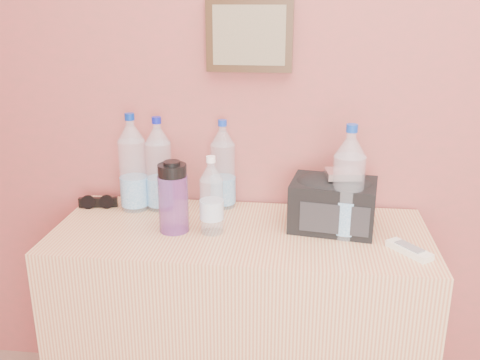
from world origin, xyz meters
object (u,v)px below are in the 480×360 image
pet_small (212,200)px  sunglasses (98,202)px  dresser (240,330)px  ac_remote (409,250)px  nalgene_bottle (173,197)px  toiletry_bag (333,202)px  pet_large_a (133,168)px  pet_large_d (348,188)px  foil_packet (343,174)px  pet_large_c (223,169)px  pet_large_b (159,169)px

pet_small → sunglasses: 0.50m
dresser → ac_remote: (0.53, -0.11, 0.40)m
nalgene_bottle → toiletry_bag: size_ratio=0.88×
toiletry_bag → pet_large_a: bearing=-178.6°
nalgene_bottle → pet_large_d: bearing=3.0°
ac_remote → foil_packet: foil_packet is taller
dresser → ac_remote: size_ratio=8.36×
pet_large_c → pet_small: size_ratio=1.25×
foil_packet → pet_large_b: bearing=169.1°
pet_large_b → foil_packet: 0.66m
pet_large_d → pet_small: bearing=-176.4°
pet_large_b → pet_large_c: pet_large_b is taller
pet_small → ac_remote: 0.64m
pet_large_c → sunglasses: (-0.46, -0.07, -0.13)m
pet_large_b → foil_packet: (0.65, -0.12, 0.05)m
dresser → nalgene_bottle: bearing=-172.3°
pet_large_c → nalgene_bottle: 0.27m
pet_small → pet_large_d: bearing=3.6°
pet_large_a → nalgene_bottle: 0.26m
pet_large_c → pet_small: 0.24m
pet_small → pet_large_c: bearing=89.7°
ac_remote → toiletry_bag: size_ratio=0.55×
nalgene_bottle → sunglasses: 0.39m
foil_packet → nalgene_bottle: bearing=-172.8°
pet_small → toiletry_bag: pet_small is taller
pet_large_a → nalgene_bottle: (0.19, -0.18, -0.04)m
dresser → toiletry_bag: size_ratio=4.56×
sunglasses → foil_packet: bearing=-17.2°
pet_large_a → pet_large_b: pet_large_a is taller
pet_large_b → sunglasses: size_ratio=2.40×
pet_large_c → nalgene_bottle: pet_large_c is taller
nalgene_bottle → pet_large_b: bearing=117.1°
ac_remote → toiletry_bag: bearing=-165.2°
sunglasses → foil_packet: (0.88, -0.11, 0.18)m
pet_large_b → ac_remote: 0.90m
pet_large_d → sunglasses: size_ratio=2.60×
pet_large_b → pet_small: (0.23, -0.19, -0.04)m
sunglasses → pet_small: bearing=-30.9°
ac_remote → pet_large_b: bearing=-146.4°
sunglasses → pet_large_a: bearing=-9.9°
ac_remote → nalgene_bottle: bearing=-134.6°
pet_large_a → pet_large_d: pet_large_d is taller
pet_large_b → ac_remote: size_ratio=2.29×
ac_remote → sunglasses: bearing=-141.8°
pet_large_d → nalgene_bottle: bearing=-177.0°
nalgene_bottle → sunglasses: nalgene_bottle is taller
pet_large_c → pet_small: pet_large_c is taller
nalgene_bottle → toiletry_bag: 0.53m
pet_large_c → sunglasses: bearing=-171.8°
pet_large_a → pet_large_d: bearing=-10.9°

